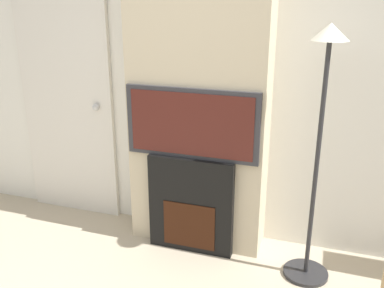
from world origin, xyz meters
The scene contains 6 objects.
wall_back centered at (0.00, 2.03, 1.35)m, with size 6.00×0.06×2.70m.
chimney_breast centered at (0.00, 1.85, 1.35)m, with size 1.01×0.30×2.70m.
fireplace centered at (0.00, 1.70, 0.37)m, with size 0.64×0.15×0.74m.
television centered at (0.00, 1.70, 1.00)m, with size 0.97×0.07×0.51m.
floor_lamp centered at (0.86, 1.62, 1.07)m, with size 0.31×0.31×1.70m.
entry_door centered at (-1.20, 1.97, 1.02)m, with size 0.85×0.09×2.05m.
Camera 1 is at (0.90, -1.02, 1.85)m, focal length 40.00 mm.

